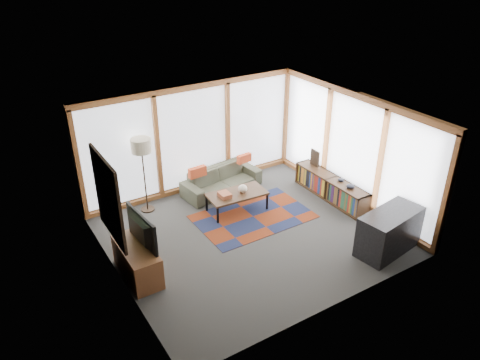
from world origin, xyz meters
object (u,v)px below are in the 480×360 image
bookshelf (331,188)px  bar_counter (389,232)px  tv_console (137,261)px  sofa (222,180)px  coffee_table (237,202)px  television (136,231)px  floor_lamp (144,176)px

bookshelf → bar_counter: 2.20m
tv_console → bar_counter: 4.81m
sofa → coffee_table: (-0.17, -0.98, -0.07)m
television → floor_lamp: bearing=-30.0°
bookshelf → tv_console: size_ratio=1.75×
sofa → bar_counter: size_ratio=1.45×
coffee_table → bar_counter: (1.71, -2.84, 0.21)m
sofa → television: 3.47m
sofa → tv_console: (-2.89, -1.96, 0.02)m
coffee_table → television: 2.90m
bookshelf → bar_counter: bearing=-101.6°
sofa → coffee_table: sofa is taller
floor_lamp → coffee_table: size_ratio=1.33×
sofa → bookshelf: 2.59m
sofa → floor_lamp: floor_lamp is taller
floor_lamp → tv_console: size_ratio=1.41×
television → bar_counter: television is taller
tv_console → television: bearing=34.0°
floor_lamp → bookshelf: size_ratio=0.80×
sofa → tv_console: tv_console is taller
tv_console → television: 0.62m
coffee_table → sofa: bearing=80.1°
coffee_table → bookshelf: (2.15, -0.70, 0.05)m
sofa → bookshelf: sofa is taller
tv_console → bar_counter: size_ratio=0.92×
floor_lamp → television: size_ratio=1.64×
coffee_table → television: bearing=-160.5°
bookshelf → bar_counter: size_ratio=1.60×
bookshelf → tv_console: (-4.87, -0.29, 0.04)m
coffee_table → television: television is taller
coffee_table → bar_counter: bar_counter is taller
floor_lamp → tv_console: bearing=-116.1°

